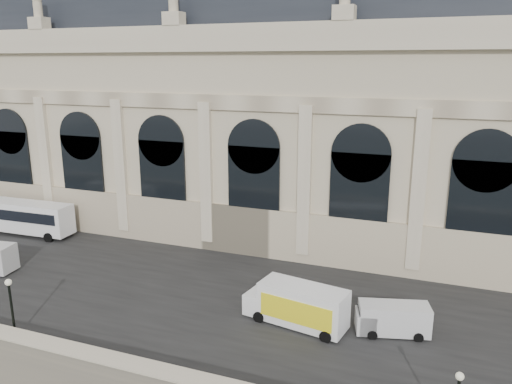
# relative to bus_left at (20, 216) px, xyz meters

# --- Properties ---
(quay) EXTENTS (160.00, 70.00, 6.00)m
(quay) POSITION_rel_bus_left_xyz_m (30.74, 16.07, -5.09)
(quay) COLOR gray
(quay) RESTS_ON ground
(street) EXTENTS (160.00, 24.00, 0.06)m
(street) POSITION_rel_bus_left_xyz_m (30.74, -4.93, -2.06)
(street) COLOR #2D2D2D
(street) RESTS_ON quay
(museum) EXTENTS (69.00, 18.70, 29.10)m
(museum) POSITION_rel_bus_left_xyz_m (24.77, 11.93, 11.63)
(museum) COLOR beige
(museum) RESTS_ON quay
(bus_left) EXTENTS (12.75, 3.35, 3.73)m
(bus_left) POSITION_rel_bus_left_xyz_m (0.00, 0.00, 0.00)
(bus_left) COLOR white
(bus_left) RESTS_ON quay
(van_c) EXTENTS (5.37, 3.15, 2.25)m
(van_c) POSITION_rel_bus_left_xyz_m (40.88, -7.37, -0.94)
(van_c) COLOR silver
(van_c) RESTS_ON quay
(box_truck) EXTENTS (7.96, 3.79, 3.09)m
(box_truck) POSITION_rel_bus_left_xyz_m (34.44, -8.40, -0.54)
(box_truck) COLOR white
(box_truck) RESTS_ON quay
(lamp_left) EXTENTS (0.46, 0.46, 4.49)m
(lamp_left) POSITION_rel_bus_left_xyz_m (16.69, -17.23, 0.15)
(lamp_left) COLOR black
(lamp_left) RESTS_ON quay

